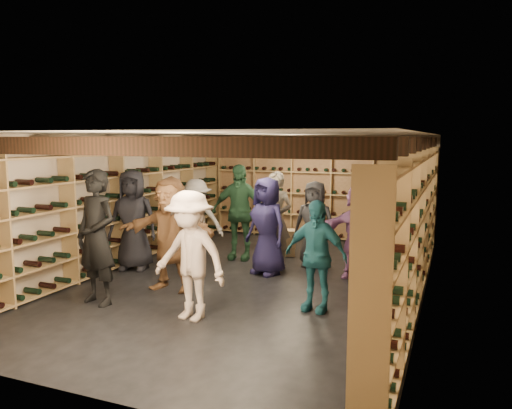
{
  "coord_description": "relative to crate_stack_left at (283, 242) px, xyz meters",
  "views": [
    {
      "loc": [
        3.13,
        -7.38,
        2.34
      ],
      "look_at": [
        0.06,
        0.2,
        1.24
      ],
      "focal_mm": 35.0,
      "sensor_mm": 36.0,
      "label": 1
    }
  ],
  "objects": [
    {
      "name": "ceiling",
      "position": [
        0.05,
        -1.92,
        2.15
      ],
      "size": [
        5.5,
        8.0,
        0.01
      ],
      "primitive_type": "cube",
      "color": "beige",
      "rests_on": "walls"
    },
    {
      "name": "person_9",
      "position": [
        -1.33,
        -1.15,
        0.53
      ],
      "size": [
        1.16,
        0.9,
        1.57
      ],
      "primitive_type": "imported",
      "rotation": [
        0.0,
        0.0,
        0.36
      ],
      "color": "#A59F98",
      "rests_on": "ground"
    },
    {
      "name": "person_5",
      "position": [
        -0.86,
        -2.82,
        0.63
      ],
      "size": [
        1.64,
        0.52,
        1.76
      ],
      "primitive_type": "imported",
      "rotation": [
        0.0,
        0.0,
        0.0
      ],
      "color": "brown",
      "rests_on": "ground"
    },
    {
      "name": "person_3",
      "position": [
        0.06,
        -3.83,
        0.58
      ],
      "size": [
        1.17,
        0.78,
        1.68
      ],
      "primitive_type": "imported",
      "rotation": [
        0.0,
        0.0,
        -0.16
      ],
      "color": "beige",
      "rests_on": "ground"
    },
    {
      "name": "person_11",
      "position": [
        1.7,
        -1.05,
        0.54
      ],
      "size": [
        1.55,
        0.93,
        1.6
      ],
      "primitive_type": "imported",
      "rotation": [
        0.0,
        0.0,
        0.33
      ],
      "color": "#8F5893",
      "rests_on": "ground"
    },
    {
      "name": "crate_stack_left",
      "position": [
        0.0,
        0.0,
        0.0
      ],
      "size": [
        0.58,
        0.48,
        0.51
      ],
      "rotation": [
        0.0,
        0.0,
        0.36
      ],
      "color": "tan",
      "rests_on": "ground"
    },
    {
      "name": "person_1",
      "position": [
        -1.47,
        -3.78,
        0.7
      ],
      "size": [
        0.77,
        0.58,
        1.91
      ],
      "primitive_type": "imported",
      "rotation": [
        0.0,
        0.0,
        -0.19
      ],
      "color": "black",
      "rests_on": "ground"
    },
    {
      "name": "ceiling_joists",
      "position": [
        0.05,
        -1.92,
        2.01
      ],
      "size": [
        5.4,
        7.12,
        0.18
      ],
      "color": "black",
      "rests_on": "ground"
    },
    {
      "name": "person_7",
      "position": [
        0.16,
        -0.88,
        0.61
      ],
      "size": [
        0.69,
        0.51,
        1.74
      ],
      "primitive_type": "imported",
      "rotation": [
        0.0,
        0.0,
        -0.16
      ],
      "color": "gray",
      "rests_on": "ground"
    },
    {
      "name": "crate_loose",
      "position": [
        1.83,
        0.71,
        -0.17
      ],
      "size": [
        0.58,
        0.48,
        0.17
      ],
      "primitive_type": "cube",
      "rotation": [
        0.0,
        0.0,
        -0.34
      ],
      "color": "tan",
      "rests_on": "ground"
    },
    {
      "name": "wine_rack_left",
      "position": [
        -2.52,
        -1.92,
        0.82
      ],
      "size": [
        0.32,
        7.5,
        2.15
      ],
      "color": "#A37B4F",
      "rests_on": "ground"
    },
    {
      "name": "person_4",
      "position": [
        1.46,
        -2.89,
        0.51
      ],
      "size": [
        0.94,
        0.5,
        1.52
      ],
      "primitive_type": "imported",
      "rotation": [
        0.0,
        0.0,
        -0.16
      ],
      "color": "#1E5F6E",
      "rests_on": "ground"
    },
    {
      "name": "crate_stack_right",
      "position": [
        -0.39,
        0.43,
        0.0
      ],
      "size": [
        0.52,
        0.36,
        0.51
      ],
      "rotation": [
        0.0,
        0.0,
        0.05
      ],
      "color": "tan",
      "rests_on": "ground"
    },
    {
      "name": "person_6",
      "position": [
        0.19,
        -1.43,
        0.58
      ],
      "size": [
        0.96,
        0.81,
        1.68
      ],
      "primitive_type": "imported",
      "rotation": [
        0.0,
        0.0,
        -0.4
      ],
      "color": "#1D1A46",
      "rests_on": "ground"
    },
    {
      "name": "ground",
      "position": [
        0.05,
        -1.92,
        -0.26
      ],
      "size": [
        8.0,
        8.0,
        0.0
      ],
      "primitive_type": "plane",
      "color": "black",
      "rests_on": "ground"
    },
    {
      "name": "person_12",
      "position": [
        0.81,
        -0.62,
        0.53
      ],
      "size": [
        0.77,
        0.51,
        1.57
      ],
      "primitive_type": "imported",
      "rotation": [
        0.0,
        0.0,
        -0.02
      ],
      "color": "#2E2F33",
      "rests_on": "ground"
    },
    {
      "name": "walls",
      "position": [
        0.05,
        -1.92,
        0.95
      ],
      "size": [
        5.52,
        8.02,
        2.4
      ],
      "color": "#C4B098",
      "rests_on": "ground"
    },
    {
      "name": "person_10",
      "position": [
        -0.69,
        -0.62,
        0.67
      ],
      "size": [
        1.12,
        0.56,
        1.84
      ],
      "primitive_type": "imported",
      "rotation": [
        0.0,
        0.0,
        0.11
      ],
      "color": "#234A2E",
      "rests_on": "ground"
    },
    {
      "name": "wine_rack_back",
      "position": [
        0.05,
        1.91,
        0.82
      ],
      "size": [
        4.7,
        0.3,
        2.15
      ],
      "color": "#A37B4F",
      "rests_on": "ground"
    },
    {
      "name": "wine_rack_right",
      "position": [
        2.62,
        -1.92,
        0.82
      ],
      "size": [
        0.32,
        7.5,
        2.15
      ],
      "color": "#A37B4F",
      "rests_on": "ground"
    },
    {
      "name": "person_0",
      "position": [
        -2.13,
        -2.02,
        0.64
      ],
      "size": [
        0.99,
        0.78,
        1.78
      ],
      "primitive_type": "imported",
      "rotation": [
        0.0,
        0.0,
        0.27
      ],
      "color": "black",
      "rests_on": "ground"
    }
  ]
}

